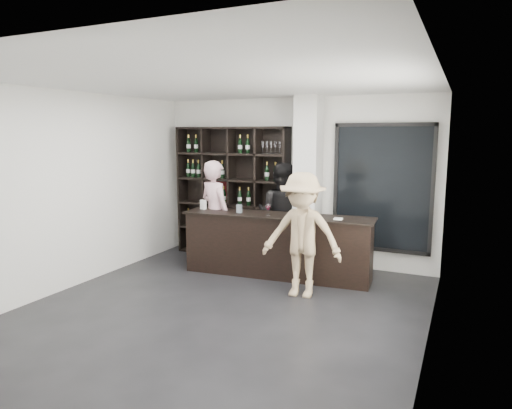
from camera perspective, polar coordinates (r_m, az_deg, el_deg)
The scene contains 12 objects.
floor at distance 6.05m, azimuth -4.69°, elevation -13.37°, with size 5.00×5.50×0.01m, color black.
wine_shelf at distance 8.47m, azimuth -3.02°, elevation 1.54°, with size 2.20×0.35×2.40m, color black, non-canonical shape.
structural_column at distance 7.76m, azimuth 6.48°, elevation 2.68°, with size 0.40×0.40×2.90m, color silver.
glass_panel at distance 7.70m, azimuth 15.50°, elevation 1.98°, with size 1.60×0.08×2.10m.
tasting_counter at distance 7.35m, azimuth 2.62°, elevation -5.11°, with size 3.06×0.64×1.01m.
taster_pink at distance 7.87m, azimuth -5.11°, elevation -1.15°, with size 0.67×0.44×1.83m, color beige.
taster_black at distance 7.93m, azimuth 3.16°, elevation -1.18°, with size 0.87×0.68×1.79m, color black.
customer at distance 6.40m, azimuth 5.76°, elevation -3.83°, with size 1.13×0.65×1.76m, color tan.
wine_glass at distance 7.17m, azimuth 1.53°, elevation -0.54°, with size 0.09×0.09×0.21m, color white, non-canonical shape.
spit_cup at distance 7.41m, azimuth -2.11°, elevation -0.52°, with size 0.10×0.10×0.13m, color silver.
napkin_stack at distance 6.94m, azimuth 10.22°, elevation -1.77°, with size 0.12×0.12×0.02m, color white.
card_stand at distance 7.79m, azimuth -6.62°, elevation -0.01°, with size 0.11×0.05×0.16m, color white.
Camera 1 is at (2.78, -4.86, 2.28)m, focal length 32.00 mm.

